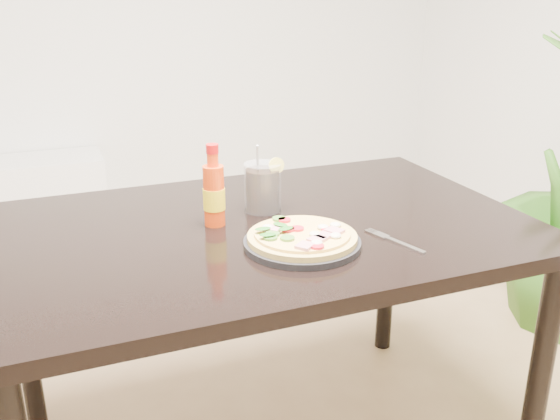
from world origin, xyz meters
name	(u,v)px	position (x,y,z in m)	size (l,w,h in m)	color
dining_table	(263,253)	(0.12, 0.18, 0.67)	(1.40, 0.90, 0.75)	black
plate	(302,243)	(0.16, 0.00, 0.76)	(0.28, 0.28, 0.02)	black
pizza	(302,236)	(0.16, 0.00, 0.78)	(0.27, 0.27, 0.03)	#D8BA61
hot_sauce_bottle	(214,194)	(0.00, 0.22, 0.84)	(0.06, 0.06, 0.22)	#E03D0D
cola_cup	(263,188)	(0.16, 0.28, 0.81)	(0.11, 0.10, 0.19)	black
fork	(393,240)	(0.38, -0.05, 0.75)	(0.07, 0.19, 0.00)	silver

